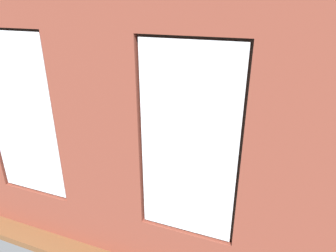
{
  "coord_description": "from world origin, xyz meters",
  "views": [
    {
      "loc": [
        -1.86,
        5.08,
        3.13
      ],
      "look_at": [
        -0.06,
        0.4,
        0.97
      ],
      "focal_mm": 32.0,
      "sensor_mm": 36.0,
      "label": 1
    }
  ],
  "objects_px": {
    "media_console": "(52,136)",
    "potted_plant_mid_room_small": "(216,131)",
    "potted_plant_between_couches": "(172,191)",
    "potted_plant_near_tv": "(36,141)",
    "couch_by_window": "(91,189)",
    "remote_silver": "(182,150)",
    "potted_plant_corner_far_left": "(320,241)",
    "table_plant_small": "(173,139)",
    "potted_plant_corner_near_left": "(308,121)",
    "couch_left": "(301,193)",
    "potted_plant_beside_window_right": "(16,158)",
    "potted_plant_by_left_couch": "(278,151)",
    "cup_ceramic": "(200,145)",
    "remote_black": "(179,146)",
    "potted_plant_foreground_right": "(112,97)",
    "tv_flatscreen": "(47,109)",
    "coffee_table": "(179,149)",
    "remote_gray": "(158,146)"
  },
  "relations": [
    {
      "from": "cup_ceramic",
      "to": "potted_plant_mid_room_small",
      "type": "relative_size",
      "value": 0.15
    },
    {
      "from": "potted_plant_near_tv",
      "to": "potted_plant_mid_room_small",
      "type": "xyz_separation_m",
      "value": [
        -2.92,
        -2.17,
        -0.24
      ]
    },
    {
      "from": "remote_gray",
      "to": "potted_plant_near_tv",
      "type": "xyz_separation_m",
      "value": [
        1.99,
        1.08,
        0.24
      ]
    },
    {
      "from": "potted_plant_beside_window_right",
      "to": "potted_plant_by_left_couch",
      "type": "bearing_deg",
      "value": -147.87
    },
    {
      "from": "potted_plant_beside_window_right",
      "to": "remote_gray",
      "type": "bearing_deg",
      "value": -137.77
    },
    {
      "from": "table_plant_small",
      "to": "remote_gray",
      "type": "height_order",
      "value": "table_plant_small"
    },
    {
      "from": "potted_plant_beside_window_right",
      "to": "potted_plant_between_couches",
      "type": "bearing_deg",
      "value": -176.86
    },
    {
      "from": "table_plant_small",
      "to": "potted_plant_foreground_right",
      "type": "relative_size",
      "value": 0.16
    },
    {
      "from": "table_plant_small",
      "to": "potted_plant_near_tv",
      "type": "relative_size",
      "value": 0.19
    },
    {
      "from": "tv_flatscreen",
      "to": "potted_plant_corner_far_left",
      "type": "height_order",
      "value": "tv_flatscreen"
    },
    {
      "from": "media_console",
      "to": "potted_plant_by_left_couch",
      "type": "relative_size",
      "value": 2.13
    },
    {
      "from": "media_console",
      "to": "potted_plant_corner_near_left",
      "type": "distance_m",
      "value": 5.77
    },
    {
      "from": "coffee_table",
      "to": "potted_plant_corner_near_left",
      "type": "xyz_separation_m",
      "value": [
        -2.37,
        -1.97,
        0.2
      ]
    },
    {
      "from": "potted_plant_foreground_right",
      "to": "potted_plant_mid_room_small",
      "type": "height_order",
      "value": "potted_plant_foreground_right"
    },
    {
      "from": "cup_ceramic",
      "to": "couch_by_window",
      "type": "bearing_deg",
      "value": 55.27
    },
    {
      "from": "table_plant_small",
      "to": "potted_plant_near_tv",
      "type": "distance_m",
      "value": 2.58
    },
    {
      "from": "couch_by_window",
      "to": "cup_ceramic",
      "type": "relative_size",
      "value": 17.24
    },
    {
      "from": "remote_black",
      "to": "tv_flatscreen",
      "type": "bearing_deg",
      "value": 148.28
    },
    {
      "from": "couch_by_window",
      "to": "potted_plant_foreground_right",
      "type": "distance_m",
      "value": 4.03
    },
    {
      "from": "couch_by_window",
      "to": "potted_plant_mid_room_small",
      "type": "relative_size",
      "value": 2.67
    },
    {
      "from": "potted_plant_corner_far_left",
      "to": "remote_silver",
      "type": "bearing_deg",
      "value": -36.49
    },
    {
      "from": "tv_flatscreen",
      "to": "potted_plant_foreground_right",
      "type": "distance_m",
      "value": 2.2
    },
    {
      "from": "remote_black",
      "to": "media_console",
      "type": "distance_m",
      "value": 2.97
    },
    {
      "from": "potted_plant_near_tv",
      "to": "potted_plant_between_couches",
      "type": "xyz_separation_m",
      "value": [
        -2.85,
        0.45,
        -0.08
      ]
    },
    {
      "from": "potted_plant_foreground_right",
      "to": "potted_plant_mid_room_small",
      "type": "distance_m",
      "value": 3.31
    },
    {
      "from": "couch_left",
      "to": "table_plant_small",
      "type": "distance_m",
      "value": 2.51
    },
    {
      "from": "media_console",
      "to": "couch_left",
      "type": "bearing_deg",
      "value": 175.89
    },
    {
      "from": "couch_left",
      "to": "remote_silver",
      "type": "bearing_deg",
      "value": -99.24
    },
    {
      "from": "remote_silver",
      "to": "potted_plant_beside_window_right",
      "type": "distance_m",
      "value": 2.91
    },
    {
      "from": "remote_black",
      "to": "potted_plant_near_tv",
      "type": "bearing_deg",
      "value": 170.4
    },
    {
      "from": "cup_ceramic",
      "to": "potted_plant_by_left_couch",
      "type": "height_order",
      "value": "cup_ceramic"
    },
    {
      "from": "coffee_table",
      "to": "potted_plant_beside_window_right",
      "type": "relative_size",
      "value": 1.12
    },
    {
      "from": "potted_plant_corner_near_left",
      "to": "potted_plant_between_couches",
      "type": "bearing_deg",
      "value": 61.99
    },
    {
      "from": "remote_silver",
      "to": "potted_plant_beside_window_right",
      "type": "relative_size",
      "value": 0.14
    },
    {
      "from": "table_plant_small",
      "to": "potted_plant_foreground_right",
      "type": "bearing_deg",
      "value": -36.42
    },
    {
      "from": "media_console",
      "to": "potted_plant_mid_room_small",
      "type": "distance_m",
      "value": 3.68
    },
    {
      "from": "potted_plant_corner_far_left",
      "to": "potted_plant_foreground_right",
      "type": "bearing_deg",
      "value": -36.58
    },
    {
      "from": "potted_plant_beside_window_right",
      "to": "potted_plant_corner_near_left",
      "type": "xyz_separation_m",
      "value": [
        -4.64,
        -3.77,
        -0.09
      ]
    },
    {
      "from": "table_plant_small",
      "to": "potted_plant_mid_room_small",
      "type": "height_order",
      "value": "potted_plant_mid_room_small"
    },
    {
      "from": "remote_black",
      "to": "potted_plant_by_left_couch",
      "type": "height_order",
      "value": "potted_plant_by_left_couch"
    },
    {
      "from": "table_plant_small",
      "to": "potted_plant_corner_near_left",
      "type": "xyz_separation_m",
      "value": [
        -2.55,
        -1.87,
        0.04
      ]
    },
    {
      "from": "cup_ceramic",
      "to": "potted_plant_near_tv",
      "type": "bearing_deg",
      "value": 25.72
    },
    {
      "from": "potted_plant_between_couches",
      "to": "potted_plant_mid_room_small",
      "type": "bearing_deg",
      "value": -91.5
    },
    {
      "from": "cup_ceramic",
      "to": "potted_plant_beside_window_right",
      "type": "height_order",
      "value": "potted_plant_beside_window_right"
    },
    {
      "from": "cup_ceramic",
      "to": "potted_plant_between_couches",
      "type": "height_order",
      "value": "potted_plant_between_couches"
    },
    {
      "from": "potted_plant_between_couches",
      "to": "potted_plant_mid_room_small",
      "type": "xyz_separation_m",
      "value": [
        -0.07,
        -2.62,
        -0.16
      ]
    },
    {
      "from": "potted_plant_corner_near_left",
      "to": "cup_ceramic",
      "type": "bearing_deg",
      "value": 42.53
    },
    {
      "from": "couch_by_window",
      "to": "remote_silver",
      "type": "distance_m",
      "value": 1.87
    },
    {
      "from": "remote_black",
      "to": "remote_gray",
      "type": "distance_m",
      "value": 0.43
    },
    {
      "from": "tv_flatscreen",
      "to": "potted_plant_between_couches",
      "type": "bearing_deg",
      "value": 157.32
    }
  ]
}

